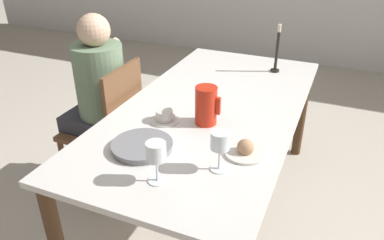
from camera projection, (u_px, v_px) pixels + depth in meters
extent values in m
plane|color=beige|center=(209.00, 208.00, 2.44)|extent=(20.00, 20.00, 0.00)
cube|color=silver|center=(212.00, 108.00, 2.10)|extent=(0.94, 1.89, 0.03)
cylinder|color=#472D19|center=(201.00, 96.00, 3.13)|extent=(0.07, 0.07, 0.71)
cylinder|color=#472D19|center=(301.00, 113.00, 2.85)|extent=(0.07, 0.07, 0.71)
cylinder|color=brown|center=(65.00, 169.00, 2.45)|extent=(0.04, 0.04, 0.44)
cylinder|color=brown|center=(99.00, 142.00, 2.75)|extent=(0.04, 0.04, 0.44)
cylinder|color=brown|center=(113.00, 183.00, 2.32)|extent=(0.04, 0.04, 0.44)
cylinder|color=brown|center=(143.00, 153.00, 2.62)|extent=(0.04, 0.04, 0.44)
cube|color=brown|center=(101.00, 131.00, 2.42)|extent=(0.42, 0.42, 0.03)
cube|color=brown|center=(124.00, 103.00, 2.24)|extent=(0.03, 0.39, 0.45)
cylinder|color=#33333D|center=(82.00, 158.00, 2.53)|extent=(0.09, 0.09, 0.47)
cylinder|color=#33333D|center=(97.00, 146.00, 2.66)|extent=(0.09, 0.09, 0.47)
cube|color=#33333D|center=(94.00, 119.00, 2.44)|extent=(0.30, 0.34, 0.11)
cylinder|color=slate|center=(100.00, 82.00, 2.28)|extent=(0.30, 0.30, 0.46)
sphere|color=#D6AD8E|center=(94.00, 30.00, 2.13)|extent=(0.19, 0.19, 0.19)
cylinder|color=#D6AD8E|center=(104.00, 51.00, 2.43)|extent=(0.25, 0.06, 0.20)
cylinder|color=red|center=(206.00, 106.00, 1.87)|extent=(0.11, 0.11, 0.20)
cube|color=red|center=(218.00, 106.00, 1.84)|extent=(0.02, 0.02, 0.09)
cone|color=red|center=(198.00, 90.00, 1.84)|extent=(0.04, 0.04, 0.04)
cylinder|color=white|center=(219.00, 169.00, 1.56)|extent=(0.08, 0.08, 0.00)
cylinder|color=white|center=(219.00, 158.00, 1.53)|extent=(0.01, 0.01, 0.10)
cylinder|color=white|center=(220.00, 140.00, 1.49)|extent=(0.08, 0.08, 0.07)
cylinder|color=white|center=(158.00, 180.00, 1.49)|extent=(0.08, 0.08, 0.00)
cylinder|color=white|center=(157.00, 170.00, 1.46)|extent=(0.01, 0.01, 0.10)
cylinder|color=white|center=(156.00, 151.00, 1.42)|extent=(0.08, 0.08, 0.07)
cylinder|color=red|center=(156.00, 155.00, 1.43)|extent=(0.07, 0.07, 0.04)
cylinder|color=silver|center=(165.00, 120.00, 1.93)|extent=(0.15, 0.15, 0.01)
cylinder|color=silver|center=(164.00, 115.00, 1.92)|extent=(0.09, 0.09, 0.05)
cube|color=silver|center=(173.00, 116.00, 1.90)|extent=(0.01, 0.01, 0.03)
cylinder|color=gray|center=(142.00, 147.00, 1.69)|extent=(0.27, 0.27, 0.02)
cylinder|color=gray|center=(142.00, 144.00, 1.69)|extent=(0.28, 0.28, 0.01)
cylinder|color=silver|center=(245.00, 153.00, 1.66)|extent=(0.18, 0.18, 0.01)
sphere|color=tan|center=(245.00, 147.00, 1.64)|extent=(0.08, 0.08, 0.08)
cylinder|color=black|center=(275.00, 70.00, 2.55)|extent=(0.06, 0.06, 0.01)
cylinder|color=black|center=(277.00, 51.00, 2.49)|extent=(0.02, 0.02, 0.26)
cylinder|color=beige|center=(280.00, 28.00, 2.42)|extent=(0.02, 0.02, 0.05)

